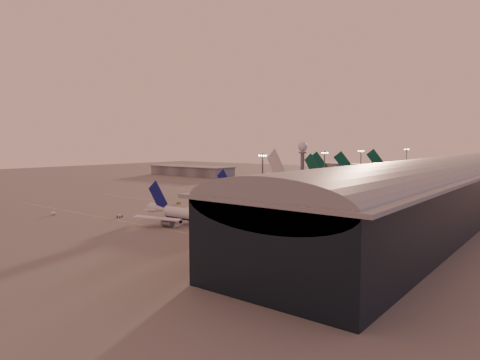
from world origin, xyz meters
The scene contains 26 objects.
ground centered at (0.00, 0.00, 0.00)m, with size 700.00×700.00×0.00m, color #5F5D5C.
taxiway_markings centered at (30.00, 56.00, 0.01)m, with size 180.00×185.25×0.02m.
terminal centered at (107.88, 110.09, 10.52)m, with size 57.00×362.00×23.04m.
hangar centered at (-120.00, 140.00, 4.32)m, with size 82.00×27.00×8.50m.
radar_tower centered at (5.00, 120.00, 20.95)m, with size 6.40×6.40×31.10m.
mast_a centered at (58.00, 0.00, 13.74)m, with size 3.60×0.56×25.00m.
mast_b centered at (55.00, 55.00, 13.74)m, with size 3.60×0.56×25.00m.
mast_c centered at (50.00, 110.00, 13.74)m, with size 3.60×0.56×25.00m.
mast_d centered at (48.00, 200.00, 13.74)m, with size 3.60×0.56×25.00m.
distant_horizon centered at (2.62, 325.14, 3.89)m, with size 165.00×37.50×9.00m.
narrowbody_near centered at (41.08, -24.49, 2.97)m, with size 37.50×29.96×14.66m.
narrowbody_mid centered at (25.88, 31.46, 3.16)m, with size 39.86×31.68×15.59m.
widebody_white centered at (30.78, 79.47, 4.41)m, with size 69.32×54.59×25.46m.
greentail_a centered at (20.16, 137.56, 3.79)m, with size 57.24×45.52×21.47m.
greentail_b centered at (10.53, 177.75, 3.91)m, with size 60.74×48.76×22.12m.
greentail_c centered at (15.18, 213.22, 3.89)m, with size 59.87×47.87×22.00m.
greentail_d centered at (22.10, 269.45, 4.13)m, with size 64.44×51.95×23.39m.
gsv_truck_a centered at (-12.88, -43.80, 1.25)m, with size 5.94×5.69×2.45m.
gsv_tug_near centered at (12.35, -30.96, 0.53)m, with size 2.83×3.93×1.02m.
gsv_catering_a centered at (51.08, -17.86, 2.13)m, with size 5.65×4.55×4.26m.
gsv_tug_mid centered at (2.82, 9.00, 0.55)m, with size 4.25×4.15×1.06m.
gsv_truck_b centered at (56.14, 44.93, 0.96)m, with size 4.89×2.49×1.88m.
gsv_truck_c centered at (-2.18, 57.85, 1.23)m, with size 6.09×5.28×2.42m.
gsv_catering_b centered at (51.40, 61.00, 1.88)m, with size 4.59×2.21×3.76m.
gsv_tug_far centered at (11.95, 90.34, 0.57)m, with size 4.47×4.10×1.10m.
gsv_tug_hangar centered at (55.37, 146.88, 0.58)m, with size 4.08×2.57×1.14m.
Camera 1 is at (150.64, -129.59, 28.75)m, focal length 32.00 mm.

